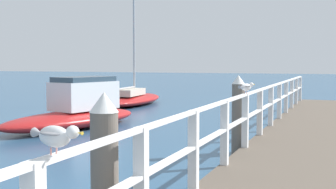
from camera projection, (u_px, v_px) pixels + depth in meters
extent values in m
cube|color=brown|center=(322.00, 147.00, 10.28)|extent=(2.94, 21.56, 0.37)
cube|color=white|center=(141.00, 181.00, 4.53)|extent=(0.12, 0.12, 1.07)
cube|color=white|center=(193.00, 151.00, 6.08)|extent=(0.12, 0.12, 1.07)
cube|color=white|center=(225.00, 133.00, 7.63)|extent=(0.12, 0.12, 1.07)
cube|color=white|center=(245.00, 121.00, 9.18)|extent=(0.12, 0.12, 1.07)
cube|color=white|center=(260.00, 112.00, 10.73)|extent=(0.12, 0.12, 1.07)
cube|color=white|center=(271.00, 106.00, 12.27)|extent=(0.12, 0.12, 1.07)
cube|color=white|center=(279.00, 101.00, 13.82)|extent=(0.12, 0.12, 1.07)
cube|color=white|center=(286.00, 97.00, 15.37)|extent=(0.12, 0.12, 1.07)
cube|color=white|center=(292.00, 93.00, 16.92)|extent=(0.12, 0.12, 1.07)
cube|color=white|center=(296.00, 91.00, 18.47)|extent=(0.12, 0.12, 1.07)
cube|color=white|center=(300.00, 88.00, 20.02)|extent=(0.12, 0.12, 1.07)
cube|color=white|center=(260.00, 90.00, 10.69)|extent=(0.10, 19.96, 0.04)
cube|color=white|center=(260.00, 110.00, 10.72)|extent=(0.10, 19.96, 0.04)
cone|color=white|center=(104.00, 102.00, 4.57)|extent=(0.29, 0.29, 0.20)
cylinder|color=#6B6056|center=(238.00, 119.00, 10.32)|extent=(0.28, 0.28, 1.58)
cone|color=white|center=(238.00, 80.00, 10.26)|extent=(0.29, 0.29, 0.20)
ellipsoid|color=white|center=(55.00, 136.00, 3.16)|extent=(0.30, 0.19, 0.15)
sphere|color=white|center=(73.00, 132.00, 3.06)|extent=(0.09, 0.09, 0.09)
cone|color=gold|center=(80.00, 133.00, 3.02)|extent=(0.05, 0.03, 0.02)
cone|color=#939399|center=(38.00, 133.00, 3.25)|extent=(0.09, 0.09, 0.07)
ellipsoid|color=#939399|center=(54.00, 133.00, 3.16)|extent=(0.26, 0.22, 0.04)
cylinder|color=tan|center=(57.00, 150.00, 3.19)|extent=(0.01, 0.01, 0.05)
cylinder|color=tan|center=(51.00, 151.00, 3.15)|extent=(0.01, 0.01, 0.05)
ellipsoid|color=white|center=(246.00, 87.00, 9.17)|extent=(0.24, 0.31, 0.15)
sphere|color=white|center=(251.00, 85.00, 9.29)|extent=(0.09, 0.09, 0.09)
cone|color=gold|center=(253.00, 85.00, 9.33)|extent=(0.04, 0.06, 0.02)
cone|color=#939399|center=(241.00, 87.00, 9.05)|extent=(0.10, 0.10, 0.07)
ellipsoid|color=#939399|center=(246.00, 86.00, 9.17)|extent=(0.26, 0.28, 0.04)
cylinder|color=tan|center=(245.00, 92.00, 9.19)|extent=(0.01, 0.01, 0.05)
cylinder|color=tan|center=(247.00, 92.00, 9.15)|extent=(0.01, 0.01, 0.05)
ellipsoid|color=red|center=(72.00, 120.00, 14.38)|extent=(3.05, 5.52, 0.55)
cube|color=white|center=(84.00, 96.00, 14.75)|extent=(1.63, 2.32, 0.88)
cube|color=#334756|center=(84.00, 79.00, 14.71)|extent=(1.50, 2.10, 0.16)
ellipsoid|color=red|center=(132.00, 100.00, 22.19)|extent=(2.42, 5.72, 0.50)
cylinder|color=#B2B2B7|center=(134.00, 40.00, 22.26)|extent=(0.10, 0.10, 5.17)
cylinder|color=#B2B2B7|center=(127.00, 88.00, 21.49)|extent=(0.23, 1.95, 0.08)
cube|color=beige|center=(127.00, 92.00, 21.53)|extent=(1.27, 2.09, 0.30)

